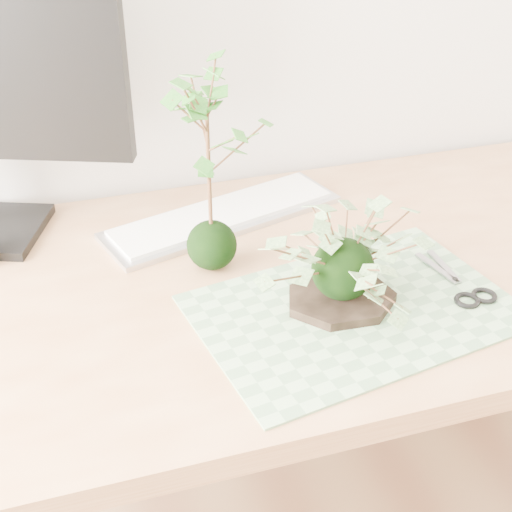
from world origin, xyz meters
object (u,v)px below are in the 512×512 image
ivy_kokedama (345,244)px  keyboard (223,216)px  desk (276,316)px  maple_kokedama (207,130)px

ivy_kokedama → keyboard: ivy_kokedama is taller
ivy_kokedama → desk: bearing=119.8°
maple_kokedama → keyboard: (0.06, 0.15, -0.23)m
desk → ivy_kokedama: (0.06, -0.11, 0.20)m
desk → ivy_kokedama: size_ratio=5.32×
maple_kokedama → desk: bearing=-28.0°
ivy_kokedama → maple_kokedama: size_ratio=0.88×
desk → maple_kokedama: 0.35m
desk → keyboard: (-0.04, 0.20, 0.10)m
desk → keyboard: 0.22m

